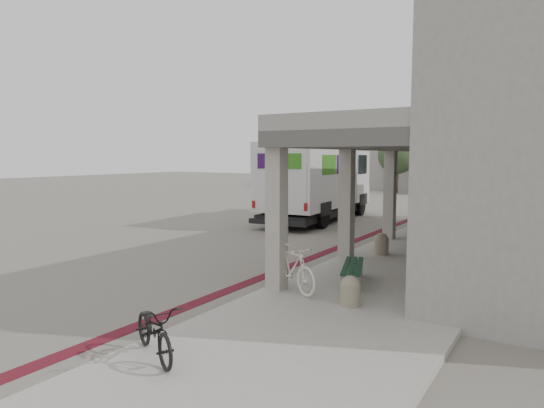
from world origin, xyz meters
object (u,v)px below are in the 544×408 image
Objects in this scene: utility_cabinet at (421,248)px; bicycle_cream at (292,268)px; bench at (353,270)px; bicycle_black at (155,330)px; fedex_truck at (317,180)px.

utility_cabinet is 0.58× the size of bicycle_cream.
bicycle_cream reaches higher than bench.
bicycle_black is 4.20m from bicycle_cream.
utility_cabinet is 8.37m from bicycle_black.
fedex_truck reaches higher than bench.
fedex_truck is at bearing 51.43° from bicycle_cream.
bench is 1.61m from bicycle_cream.
fedex_truck is 13.11m from bicycle_cream.
utility_cabinet is (0.89, 2.66, 0.19)m from bench.
utility_cabinet is 4.36m from bicycle_cream.
bicycle_cream is (-1.80, -3.98, 0.02)m from utility_cabinet.
bench is at bearing -122.35° from utility_cabinet.
bench is at bearing -7.20° from bicycle_cream.
bench is (6.20, -10.61, -1.54)m from fedex_truck.
bench is at bearing 18.44° from bicycle_black.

